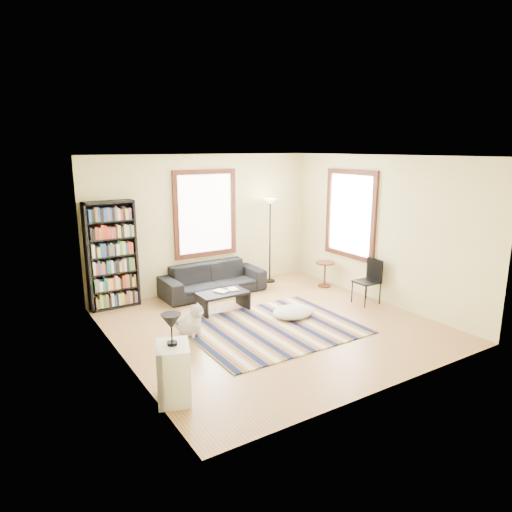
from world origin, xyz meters
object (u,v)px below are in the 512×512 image
floor_cushion (293,312)px  white_cabinet (174,373)px  bookshelf (112,255)px  sofa (213,279)px  side_table (325,274)px  folding_chair (367,282)px  dog (189,319)px  coffee_table (223,302)px  floor_lamp (270,241)px

floor_cushion → white_cabinet: white_cabinet is taller
bookshelf → floor_cushion: size_ratio=2.54×
sofa → side_table: size_ratio=3.92×
folding_chair → dog: bearing=174.8°
dog → side_table: bearing=-1.8°
floor_cushion → folding_chair: 1.67m
coffee_table → side_table: (2.58, 0.17, 0.09)m
floor_cushion → folding_chair: bearing=-5.1°
white_cabinet → dog: size_ratio=1.28×
folding_chair → white_cabinet: size_ratio=1.23×
bookshelf → folding_chair: size_ratio=2.33×
folding_chair → dog: (-3.50, 0.40, -0.16)m
bookshelf → white_cabinet: (-0.31, -3.65, -0.65)m
floor_lamp → folding_chair: (0.75, -2.20, -0.50)m
folding_chair → floor_lamp: bearing=110.0°
floor_cushion → floor_lamp: 2.39m
folding_chair → dog: 3.53m
floor_lamp → side_table: 1.40m
coffee_table → floor_lamp: (1.78, 1.11, 0.75)m
floor_lamp → side_table: floor_lamp is taller
dog → floor_lamp: bearing=17.7°
coffee_table → floor_cushion: coffee_table is taller
floor_lamp → coffee_table: bearing=-148.0°
side_table → dog: size_ratio=0.99×
white_cabinet → folding_chair: bearing=36.0°
floor_lamp → folding_chair: floor_lamp is taller
sofa → dog: bearing=-127.3°
bookshelf → side_table: bookshelf is taller
floor_lamp → white_cabinet: 5.11m
white_cabinet → dog: (0.95, 1.67, -0.08)m
bookshelf → floor_lamp: bearing=-2.9°
side_table → white_cabinet: 5.17m
coffee_table → white_cabinet: (-1.92, -2.37, 0.17)m
floor_cushion → side_table: 2.02m
bookshelf → folding_chair: bearing=-29.8°
bookshelf → folding_chair: (4.14, -2.37, -0.57)m
coffee_table → floor_cushion: size_ratio=1.14×
white_cabinet → bookshelf: bearing=105.2°
coffee_table → white_cabinet: 3.05m
side_table → floor_lamp: bearing=130.4°
folding_chair → floor_cushion: bearing=176.2°
dog → white_cabinet: bearing=-135.0°
sofa → folding_chair: size_ratio=2.46×
folding_chair → white_cabinet: (-4.45, -1.27, -0.08)m
sofa → dog: size_ratio=3.87×
floor_lamp → side_table: (0.80, -0.94, -0.66)m
floor_cushion → white_cabinet: (-2.82, -1.42, 0.25)m
floor_cushion → folding_chair: (1.63, -0.14, 0.33)m
sofa → bookshelf: bearing=171.8°
sofa → floor_lamp: floor_lamp is taller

